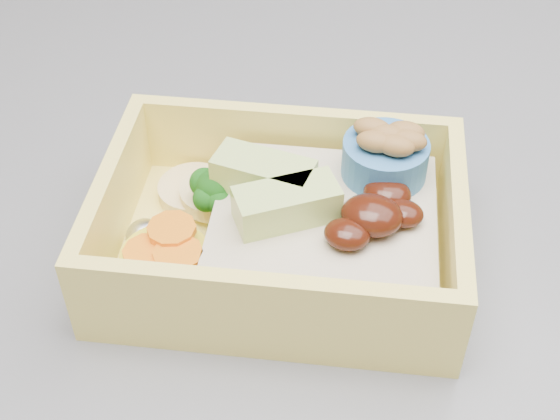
# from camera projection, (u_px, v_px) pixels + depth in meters

# --- Properties ---
(bento_box) EXTENTS (0.21, 0.17, 0.07)m
(bento_box) POSITION_uv_depth(u_px,v_px,m) (292.00, 225.00, 0.42)
(bento_box) COLOR #FCE468
(bento_box) RESTS_ON island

